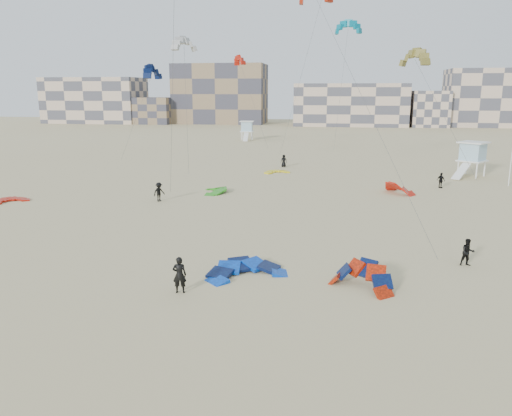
% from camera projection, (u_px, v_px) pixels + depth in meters
% --- Properties ---
extents(ground, '(320.00, 320.00, 0.00)m').
position_uv_depth(ground, '(185.00, 302.00, 24.22)').
color(ground, tan).
rests_on(ground, ground).
extents(kite_ground_blue, '(5.99, 6.08, 2.13)m').
position_uv_depth(kite_ground_blue, '(246.00, 275.00, 27.85)').
color(kite_ground_blue, blue).
rests_on(kite_ground_blue, ground).
extents(kite_ground_orange, '(4.64, 4.65, 3.41)m').
position_uv_depth(kite_ground_orange, '(361.00, 288.00, 26.01)').
color(kite_ground_orange, '#F42507').
rests_on(kite_ground_orange, ground).
extents(kite_ground_red, '(4.37, 4.34, 0.83)m').
position_uv_depth(kite_ground_red, '(10.00, 202.00, 46.05)').
color(kite_ground_red, red).
rests_on(kite_ground_red, ground).
extents(kite_ground_green, '(4.45, 4.26, 1.72)m').
position_uv_depth(kite_ground_green, '(214.00, 192.00, 50.49)').
color(kite_ground_green, '#279D1B').
rests_on(kite_ground_green, ground).
extents(kite_ground_red_far, '(4.86, 4.82, 3.38)m').
position_uv_depth(kite_ground_red_far, '(399.00, 193.00, 50.02)').
color(kite_ground_red_far, red).
rests_on(kite_ground_red_far, ground).
extents(kite_ground_yellow, '(4.06, 4.12, 0.55)m').
position_uv_depth(kite_ground_yellow, '(277.00, 173.00, 62.41)').
color(kite_ground_yellow, yellow).
rests_on(kite_ground_yellow, ground).
extents(kitesurfer_main, '(0.77, 0.57, 1.91)m').
position_uv_depth(kitesurfer_main, '(179.00, 275.00, 25.18)').
color(kitesurfer_main, black).
rests_on(kitesurfer_main, ground).
extents(kitesurfer_b, '(0.88, 0.73, 1.63)m').
position_uv_depth(kitesurfer_b, '(468.00, 252.00, 29.11)').
color(kitesurfer_b, black).
rests_on(kitesurfer_b, ground).
extents(kitesurfer_c, '(1.21, 1.31, 1.77)m').
position_uv_depth(kitesurfer_c, '(159.00, 192.00, 46.14)').
color(kitesurfer_c, black).
rests_on(kitesurfer_c, ground).
extents(kitesurfer_d, '(0.95, 0.97, 1.63)m').
position_uv_depth(kitesurfer_d, '(441.00, 180.00, 52.45)').
color(kitesurfer_d, black).
rests_on(kitesurfer_d, ground).
extents(kitesurfer_e, '(0.89, 0.66, 1.67)m').
position_uv_depth(kitesurfer_e, '(284.00, 161.00, 66.95)').
color(kitesurfer_e, black).
rests_on(kitesurfer_e, ground).
extents(kite_fly_grey, '(4.30, 5.37, 15.16)m').
position_uv_depth(kite_fly_grey, '(184.00, 45.00, 55.13)').
color(kite_fly_grey, '#BCBCBC').
rests_on(kite_fly_grey, ground).
extents(kite_fly_olive, '(8.69, 9.61, 13.86)m').
position_uv_depth(kite_fly_olive, '(415.00, 59.00, 55.98)').
color(kite_fly_olive, olive).
rests_on(kite_fly_olive, ground).
extents(kite_fly_navy, '(4.47, 12.78, 13.03)m').
position_uv_depth(kite_fly_navy, '(152.00, 73.00, 74.61)').
color(kite_fly_navy, '#071D48').
rests_on(kite_fly_navy, ground).
extents(kite_fly_teal_b, '(4.56, 8.14, 19.89)m').
position_uv_depth(kite_fly_teal_b, '(348.00, 28.00, 78.62)').
color(kite_fly_teal_b, '#00678B').
rests_on(kite_fly_teal_b, ground).
extents(kite_fly_red, '(6.52, 3.95, 14.53)m').
position_uv_depth(kite_fly_red, '(240.00, 61.00, 77.21)').
color(kite_fly_red, red).
rests_on(kite_fly_red, ground).
extents(lifeguard_tower_near, '(4.10, 6.23, 4.14)m').
position_uv_depth(lifeguard_tower_near, '(472.00, 159.00, 59.33)').
color(lifeguard_tower_near, white).
rests_on(lifeguard_tower_near, ground).
extents(lifeguard_tower_far, '(3.00, 5.47, 3.92)m').
position_uv_depth(lifeguard_tower_far, '(247.00, 131.00, 103.37)').
color(lifeguard_tower_far, white).
rests_on(lifeguard_tower_far, ground).
extents(condo_west_a, '(30.00, 15.00, 14.00)m').
position_uv_depth(condo_west_a, '(95.00, 100.00, 158.59)').
color(condo_west_a, '#C8AD92').
rests_on(condo_west_a, ground).
extents(condo_west_b, '(28.00, 14.00, 18.00)m').
position_uv_depth(condo_west_b, '(220.00, 94.00, 155.60)').
color(condo_west_b, '#836B4F').
rests_on(condo_west_b, ground).
extents(condo_mid, '(32.00, 16.00, 12.00)m').
position_uv_depth(condo_mid, '(350.00, 105.00, 146.07)').
color(condo_mid, '#C8AD92').
rests_on(condo_mid, ground).
extents(condo_east, '(26.00, 14.00, 16.00)m').
position_uv_depth(condo_east, '(494.00, 98.00, 141.16)').
color(condo_east, '#C8AD92').
rests_on(condo_east, ground).
extents(condo_fill_left, '(12.00, 10.00, 8.00)m').
position_uv_depth(condo_fill_left, '(153.00, 111.00, 154.17)').
color(condo_fill_left, '#836B4F').
rests_on(condo_fill_left, ground).
extents(condo_fill_right, '(10.00, 10.00, 10.00)m').
position_uv_depth(condo_fill_right, '(429.00, 109.00, 140.88)').
color(condo_fill_right, '#C8AD92').
rests_on(condo_fill_right, ground).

